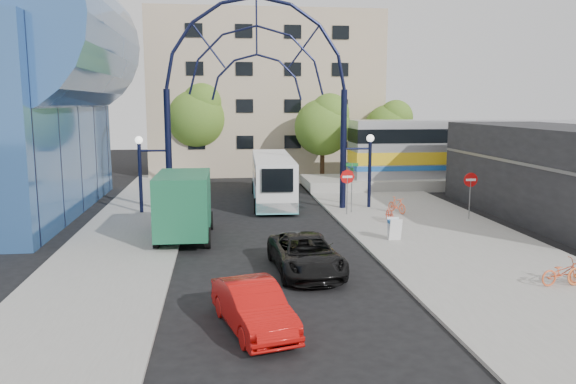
{
  "coord_description": "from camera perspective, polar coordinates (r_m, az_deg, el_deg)",
  "views": [
    {
      "loc": [
        -2.2,
        -17.96,
        6.23
      ],
      "look_at": [
        0.76,
        6.0,
        2.4
      ],
      "focal_mm": 35.0,
      "sensor_mm": 36.0,
      "label": 1
    }
  ],
  "objects": [
    {
      "name": "ground",
      "position": [
        19.14,
        -0.06,
        -9.97
      ],
      "size": [
        120.0,
        120.0,
        0.0
      ],
      "primitive_type": "plane",
      "color": "black",
      "rests_on": "ground"
    },
    {
      "name": "sidewalk_east",
      "position": [
        24.99,
        17.38,
        -5.69
      ],
      "size": [
        8.0,
        56.0,
        0.12
      ],
      "primitive_type": "cube",
      "color": "gray",
      "rests_on": "ground"
    },
    {
      "name": "plaza_west",
      "position": [
        25.11,
        -16.76,
        -5.59
      ],
      "size": [
        5.0,
        50.0,
        0.12
      ],
      "primitive_type": "cube",
      "color": "gray",
      "rests_on": "ground"
    },
    {
      "name": "gateway_arch",
      "position": [
        32.12,
        -3.19,
        13.16
      ],
      "size": [
        13.64,
        0.44,
        12.1
      ],
      "color": "black",
      "rests_on": "ground"
    },
    {
      "name": "stop_sign",
      "position": [
        31.06,
        6.04,
        1.13
      ],
      "size": [
        0.8,
        0.07,
        2.5
      ],
      "color": "slate",
      "rests_on": "sidewalk_east"
    },
    {
      "name": "do_not_enter_sign",
      "position": [
        31.21,
        18.05,
        0.74
      ],
      "size": [
        0.76,
        0.07,
        2.48
      ],
      "color": "slate",
      "rests_on": "sidewalk_east"
    },
    {
      "name": "street_name_sign",
      "position": [
        31.71,
        6.51,
        1.54
      ],
      "size": [
        0.7,
        0.7,
        2.8
      ],
      "color": "slate",
      "rests_on": "sidewalk_east"
    },
    {
      "name": "sandwich_board",
      "position": [
        25.77,
        10.76,
        -3.43
      ],
      "size": [
        0.55,
        0.61,
        0.99
      ],
      "color": "white",
      "rests_on": "sidewalk_east"
    },
    {
      "name": "commercial_block_east",
      "position": [
        33.57,
        25.85,
        1.74
      ],
      "size": [
        6.0,
        16.0,
        5.0
      ],
      "primitive_type": "cube",
      "color": "black",
      "rests_on": "ground"
    },
    {
      "name": "apartment_block",
      "position": [
        53.1,
        -2.55,
        9.85
      ],
      "size": [
        20.0,
        12.1,
        14.0
      ],
      "color": "tan",
      "rests_on": "ground"
    },
    {
      "name": "train_platform",
      "position": [
        46.09,
        21.82,
        1.11
      ],
      "size": [
        32.0,
        5.0,
        0.8
      ],
      "primitive_type": "cube",
      "color": "gray",
      "rests_on": "ground"
    },
    {
      "name": "train_car",
      "position": [
        45.84,
        22.0,
        4.2
      ],
      "size": [
        25.1,
        3.05,
        4.2
      ],
      "color": "#B7B7BC",
      "rests_on": "train_platform"
    },
    {
      "name": "tree_north_a",
      "position": [
        44.7,
        3.71,
        6.92
      ],
      "size": [
        4.48,
        4.48,
        7.0
      ],
      "color": "#382314",
      "rests_on": "ground"
    },
    {
      "name": "tree_north_b",
      "position": [
        47.93,
        -9.14,
        7.76
      ],
      "size": [
        5.12,
        5.12,
        8.0
      ],
      "color": "#382314",
      "rests_on": "ground"
    },
    {
      "name": "tree_north_c",
      "position": [
        48.11,
        10.34,
        6.55
      ],
      "size": [
        4.16,
        4.16,
        6.5
      ],
      "color": "#382314",
      "rests_on": "ground"
    },
    {
      "name": "city_bus",
      "position": [
        35.72,
        -1.59,
        1.45
      ],
      "size": [
        2.87,
        10.71,
        2.91
      ],
      "rotation": [
        0.0,
        0.0,
        -0.04
      ],
      "color": "white",
      "rests_on": "ground"
    },
    {
      "name": "green_truck",
      "position": [
        26.36,
        -10.43,
        -1.32
      ],
      "size": [
        2.51,
        6.25,
        3.13
      ],
      "rotation": [
        0.0,
        0.0,
        -0.02
      ],
      "color": "black",
      "rests_on": "ground"
    },
    {
      "name": "black_suv",
      "position": [
        20.91,
        1.82,
        -6.34
      ],
      "size": [
        2.58,
        5.11,
        1.38
      ],
      "primitive_type": "imported",
      "rotation": [
        0.0,
        0.0,
        0.06
      ],
      "color": "black",
      "rests_on": "ground"
    },
    {
      "name": "red_sedan",
      "position": [
        15.86,
        -3.55,
        -11.52
      ],
      "size": [
        2.39,
        4.27,
        1.33
      ],
      "primitive_type": "imported",
      "rotation": [
        0.0,
        0.0,
        0.26
      ],
      "color": "#B30D0B",
      "rests_on": "ground"
    },
    {
      "name": "bike_near_a",
      "position": [
        29.72,
        10.32,
        -2.2
      ],
      "size": [
        0.61,
        1.55,
        0.8
      ],
      "primitive_type": "imported",
      "rotation": [
        0.0,
        0.0,
        -0.06
      ],
      "color": "#DE472C",
      "rests_on": "sidewalk_east"
    },
    {
      "name": "bike_near_b",
      "position": [
        32.12,
        11.0,
        -1.3
      ],
      "size": [
        0.95,
        1.54,
        0.89
      ],
      "primitive_type": "imported",
      "rotation": [
        0.0,
        0.0,
        0.38
      ],
      "color": "#FB5D32",
      "rests_on": "sidewalk_east"
    },
    {
      "name": "bike_far_a",
      "position": [
        21.34,
        26.13,
        -7.31
      ],
      "size": [
        1.78,
        0.87,
        0.89
      ],
      "primitive_type": "imported",
      "rotation": [
        0.0,
        0.0,
        1.74
      ],
      "color": "#E1582D",
      "rests_on": "sidewalk_east"
    }
  ]
}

